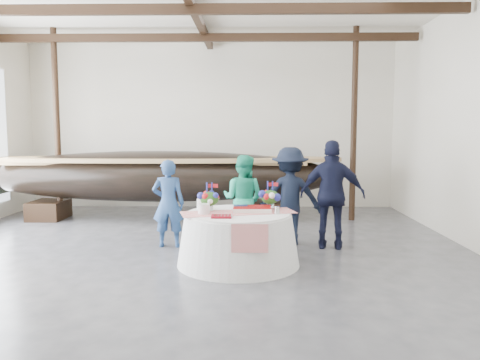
{
  "coord_description": "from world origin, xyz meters",
  "views": [
    {
      "loc": [
        1.05,
        -7.0,
        2.11
      ],
      "look_at": [
        0.88,
        1.67,
        1.2
      ],
      "focal_mm": 35.0,
      "sensor_mm": 36.0,
      "label": 1
    }
  ],
  "objects": [
    {
      "name": "banquet_table",
      "position": [
        0.88,
        0.27,
        0.41
      ],
      "size": [
        1.94,
        1.94,
        0.83
      ],
      "color": "silver",
      "rests_on": "ground"
    },
    {
      "name": "pavilion_structure",
      "position": [
        0.0,
        0.72,
        4.0
      ],
      "size": [
        9.8,
        11.76,
        4.5
      ],
      "color": "black",
      "rests_on": "ground"
    },
    {
      "name": "guest_man_left",
      "position": [
        1.81,
        1.63,
        0.91
      ],
      "size": [
        1.19,
        0.7,
        1.81
      ],
      "primitive_type": "imported",
      "rotation": [
        0.0,
        0.0,
        3.12
      ],
      "color": "black",
      "rests_on": "ground"
    },
    {
      "name": "guest_woman_blue",
      "position": [
        -0.42,
        1.37,
        0.8
      ],
      "size": [
        0.59,
        0.4,
        1.6
      ],
      "primitive_type": "imported",
      "rotation": [
        0.0,
        0.0,
        3.17
      ],
      "color": "navy",
      "rests_on": "ground"
    },
    {
      "name": "floor",
      "position": [
        0.0,
        0.0,
        0.0
      ],
      "size": [
        10.0,
        12.0,
        0.01
      ],
      "primitive_type": "cube",
      "color": "#3D3D42",
      "rests_on": "ground"
    },
    {
      "name": "guest_man_right",
      "position": [
        2.54,
        1.3,
        0.98
      ],
      "size": [
        1.22,
        0.69,
        1.95
      ],
      "primitive_type": "imported",
      "rotation": [
        0.0,
        0.0,
        2.94
      ],
      "color": "black",
      "rests_on": "ground"
    },
    {
      "name": "wall_back",
      "position": [
        0.0,
        6.0,
        2.25
      ],
      "size": [
        10.0,
        0.02,
        4.5
      ],
      "primitive_type": "cube",
      "color": "silver",
      "rests_on": "ground"
    },
    {
      "name": "guest_woman_teal",
      "position": [
        0.94,
        1.72,
        0.83
      ],
      "size": [
        0.98,
        0.88,
        1.67
      ],
      "primitive_type": "imported",
      "rotation": [
        0.0,
        0.0,
        2.78
      ],
      "color": "#20A983",
      "rests_on": "ground"
    },
    {
      "name": "tabletop_items",
      "position": [
        0.88,
        0.43,
        0.98
      ],
      "size": [
        1.87,
        1.03,
        0.4
      ],
      "color": "red",
      "rests_on": "banquet_table"
    },
    {
      "name": "longboat_display",
      "position": [
        -1.15,
        4.04,
        1.05
      ],
      "size": [
        8.77,
        1.75,
        1.64
      ],
      "color": "black",
      "rests_on": "ground"
    }
  ]
}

